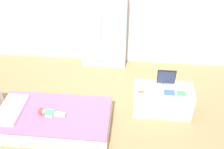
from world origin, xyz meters
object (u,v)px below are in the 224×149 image
Objects in this scene: wardrobe at (103,30)px; bed at (54,120)px; doll at (47,112)px; tv_monitor at (166,77)px; tv_stand at (162,100)px; book_green at (181,93)px; rocking_horse_toy at (141,89)px; book_blue at (169,93)px.

bed is at bearing -107.34° from wardrobe.
doll is 1.78m from tv_monitor.
tv_monitor is at bearing 18.68° from bed.
bed is 0.19m from doll.
bed is at bearing -161.32° from tv_monitor.
tv_stand is 0.39m from tv_monitor.
book_green reaches higher than doll.
tv_monitor is at bearing 77.53° from tv_stand.
book_green is (1.88, 0.40, 0.16)m from doll.
book_green is (1.28, -1.30, -0.29)m from wardrobe.
tv_monitor is (1.66, 0.56, 0.31)m from doll.
rocking_horse_toy is 0.57m from book_green.
bed is 1.33m from rocking_horse_toy.
wardrobe reaches higher than bed.
wardrobe reaches higher than doll.
tv_monitor is at bearing 143.52° from book_green.
book_green is (0.57, 0.03, -0.05)m from rocking_horse_toy.
rocking_horse_toy reaches higher than book_blue.
rocking_horse_toy reaches higher than bed.
book_green is (0.17, 0.00, 0.00)m from book_blue.
bed is 5.81× the size of tv_monitor.
doll is 3.01× the size of rocking_horse_toy.
tv_stand is at bearing 158.49° from book_green.
tv_monitor is at bearing 107.22° from book_blue.
rocking_horse_toy is at bearing -176.25° from book_blue.
tv_monitor is (0.02, 0.07, 0.38)m from tv_stand.
tv_monitor is at bearing 27.88° from rocking_horse_toy.
book_green is (0.22, -0.16, -0.15)m from tv_monitor.
rocking_horse_toy reaches higher than doll.
tv_stand is (1.05, -1.21, -0.52)m from wardrobe.
book_blue is at bearing 13.10° from doll.
doll is at bearing -163.42° from tv_stand.
rocking_horse_toy is 1.03× the size of book_green.
tv_monitor is 1.79× the size of book_blue.
doll is at bearing -166.90° from book_blue.
rocking_horse_toy is 0.41m from book_blue.
bed is 12.82× the size of book_green.
wardrobe is at bearing 130.56° from book_blue.
book_blue is at bearing -49.44° from wardrobe.
bed is at bearing -163.44° from tv_stand.
tv_monitor is (1.58, 0.54, 0.48)m from bed.
tv_stand is 5.58× the size of book_blue.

